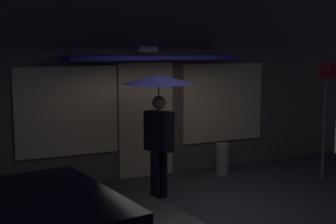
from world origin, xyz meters
name	(u,v)px	position (x,y,z in m)	size (l,w,h in m)	color
ground_plane	(199,211)	(0.00, 0.00, 0.00)	(18.00, 18.00, 0.00)	#38353A
building_facade	(143,67)	(0.00, 2.34, 2.11)	(9.63, 1.00, 4.25)	brown
person_with_umbrella	(159,103)	(-0.33, 0.81, 1.59)	(1.18, 1.18, 2.05)	black
street_sign_post	(325,110)	(3.00, 0.61, 1.31)	(0.40, 0.07, 2.31)	#595B60
sidewalk_bollard	(222,159)	(1.40, 1.66, 0.31)	(0.25, 0.25, 0.61)	#9E998E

